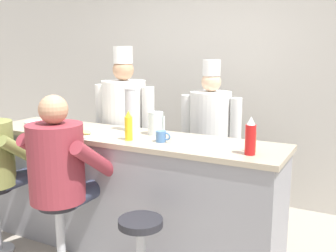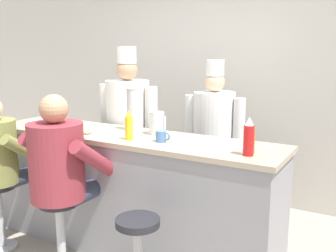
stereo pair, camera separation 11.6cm
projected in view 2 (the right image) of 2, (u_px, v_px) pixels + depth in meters
name	position (u px, v px, depth m)	size (l,w,h in m)	color
wall_back	(207.00, 82.00, 4.63)	(10.00, 0.06, 2.70)	beige
diner_counter	(128.00, 192.00, 3.41)	(2.68, 0.63, 1.02)	gray
ketchup_bottle_red	(249.00, 138.00, 2.64)	(0.07, 0.07, 0.27)	red
mustard_bottle_yellow	(129.00, 126.00, 3.10)	(0.06, 0.06, 0.24)	yellow
hot_sauce_bottle_orange	(252.00, 142.00, 2.71)	(0.03, 0.03, 0.16)	orange
water_pitcher_clear	(157.00, 123.00, 3.30)	(0.15, 0.13, 0.19)	silver
breakfast_plate	(86.00, 134.00, 3.26)	(0.26, 0.26, 0.05)	white
cereal_bowl	(37.00, 123.00, 3.70)	(0.16, 0.16, 0.05)	white
coffee_mug_blue	(161.00, 136.00, 3.04)	(0.12, 0.08, 0.09)	#4C7AB2
cup_stack_steel	(132.00, 109.00, 3.44)	(0.10, 0.10, 0.38)	#B7BABF
diner_seated_maroon	(60.00, 165.00, 2.99)	(0.63, 0.62, 1.41)	#B2B5BA
empty_stool_round	(138.00, 246.00, 2.69)	(0.31, 0.31, 0.61)	#B2B5BA
cook_in_whites_near	(128.00, 125.00, 4.01)	(0.69, 0.44, 1.76)	#232328
cook_in_whites_far	(214.00, 134.00, 3.93)	(0.64, 0.41, 1.63)	#232328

